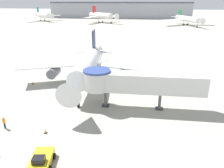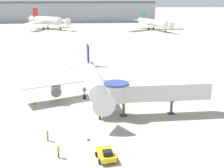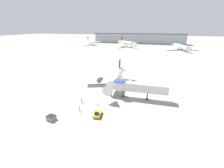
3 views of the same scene
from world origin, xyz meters
TOP-DOWN VIEW (x-y plane):
  - ground_plane at (0.00, 0.00)m, footprint 800.00×800.00m
  - main_airplane at (1.62, -0.00)m, footprint 28.67×25.85m
  - jet_bridge at (10.89, -7.77)m, footprint 17.95×4.09m
  - pushback_tug_yellow at (2.76, -21.99)m, footprint 2.68×3.60m
  - service_container_gray at (-8.08, -27.34)m, footprint 2.35×2.03m
  - traffic_cone_starboard_wing at (12.86, -0.08)m, footprint 0.38×0.38m
  - traffic_cone_port_wing at (-9.38, -1.00)m, footprint 0.44×0.44m
  - traffic_cone_near_nose at (0.59, -16.58)m, footprint 0.37×0.37m
  - ground_crew_marshaller at (-5.05, -16.39)m, footprint 0.22×0.33m
  - ground_crew_wing_walker at (-3.16, -21.17)m, footprint 0.30×0.37m
  - background_jet_green_tail at (37.31, 116.00)m, footprint 33.81×32.79m
  - background_jet_red_tail at (-21.68, 125.44)m, footprint 25.28×26.63m
  - background_jet_teal_tail at (-70.64, 131.12)m, footprint 24.32×25.52m
  - terminal_building at (-15.27, 175.00)m, footprint 127.98×19.71m

SIDE VIEW (x-z plane):
  - ground_plane at x=0.00m, z-range 0.00..0.00m
  - traffic_cone_near_nose at x=0.59m, z-range -0.02..0.60m
  - traffic_cone_starboard_wing at x=12.86m, z-range -0.02..0.61m
  - traffic_cone_port_wing at x=-9.38m, z-range -0.02..0.70m
  - service_container_gray at x=-8.08m, z-range 0.00..1.24m
  - pushback_tug_yellow at x=2.76m, z-range -0.09..1.43m
  - ground_crew_marshaller at x=-5.05m, z-range 0.13..1.76m
  - ground_crew_wing_walker at x=-3.16m, z-range 0.13..1.80m
  - main_airplane at x=1.62m, z-range -0.72..8.73m
  - jet_bridge at x=10.89m, z-range 1.25..7.11m
  - background_jet_green_tail at x=37.31m, z-range -0.56..8.99m
  - background_jet_teal_tail at x=-70.64m, z-range -0.65..9.96m
  - background_jet_red_tail at x=-21.68m, z-range -0.74..10.90m
  - terminal_building at x=-15.27m, z-range 0.01..14.48m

